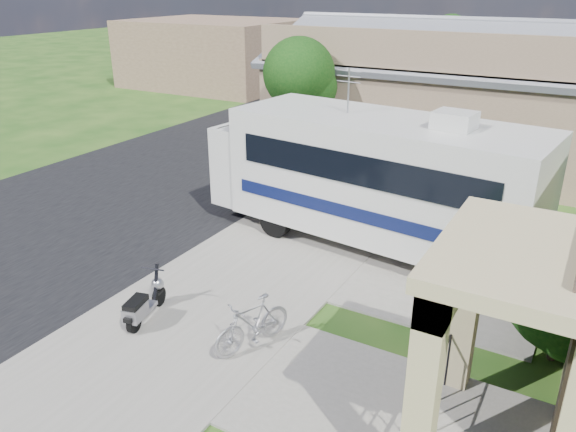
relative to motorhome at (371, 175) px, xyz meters
The scene contains 18 objects.
ground 5.08m from the motorhome, 97.24° to the right, with size 120.00×120.00×0.00m, color #183F11.
street_slab 9.85m from the motorhome, 146.79° to the left, with size 9.00×80.00×0.02m, color black.
sidewalk_slab 5.82m from the motorhome, 106.76° to the left, with size 4.00×80.00×0.06m, color slate.
driveway_slab 2.03m from the motorhome, 12.45° to the right, with size 7.00×6.00×0.05m, color slate.
walk_slab 6.44m from the motorhome, 67.14° to the right, with size 4.00×3.00×0.05m, color slate.
warehouse 9.29m from the motorhome, 93.68° to the left, with size 12.50×8.40×5.04m.
distant_bldg_far 24.68m from the motorhome, 135.49° to the left, with size 10.00×8.00×4.00m, color brown.
distant_bldg_near 33.19m from the motorhome, 118.03° to the left, with size 8.00×7.00×3.20m, color #765E4A.
street_tree_a 6.28m from the motorhome, 134.63° to the left, with size 2.44×2.40×4.58m.
street_tree_b 15.06m from the motorhome, 106.66° to the left, with size 2.44×2.40×4.73m.
street_tree_c 23.78m from the motorhome, 100.42° to the left, with size 2.44×2.40×4.42m.
motorhome is the anchor object (origin of this frame).
shrub 5.55m from the motorhome, 30.76° to the right, with size 2.01×1.91×2.46m.
scooter 6.26m from the motorhome, 112.86° to the right, with size 0.64×1.40×0.93m.
bicycle 5.45m from the motorhome, 90.74° to the right, with size 0.46×1.63×0.98m, color #94939A.
pickup_truck 11.10m from the motorhome, 127.66° to the left, with size 2.84×6.16×1.71m, color white.
van 16.48m from the motorhome, 115.27° to the left, with size 2.29×5.64×1.64m, color white.
garden_hose 6.31m from the motorhome, 58.38° to the right, with size 0.37×0.37×0.17m, color #166213.
Camera 1 is at (5.30, -7.64, 6.20)m, focal length 35.00 mm.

